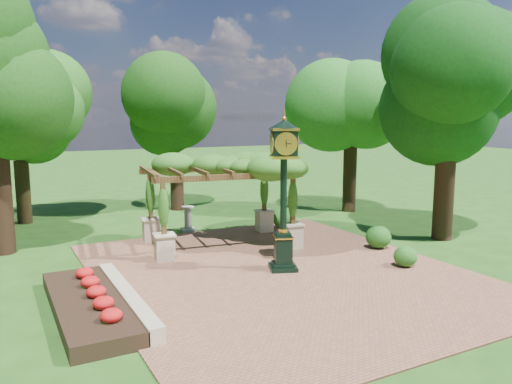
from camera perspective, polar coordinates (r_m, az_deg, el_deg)
name	(u,v)px	position (r m, az deg, el deg)	size (l,w,h in m)	color
ground	(299,283)	(14.02, 4.90, -10.28)	(120.00, 120.00, 0.00)	#1E4714
brick_plaza	(280,272)	(14.82, 2.77, -9.13)	(10.00, 12.00, 0.04)	brown
border_wall	(127,298)	(12.67, -14.54, -11.66)	(0.35, 5.00, 0.40)	#C6B793
flower_bed	(88,305)	(12.52, -18.64, -12.19)	(1.50, 5.00, 0.36)	red
pedestal_clock	(284,181)	(14.45, 3.19, 1.28)	(1.15, 1.15, 4.50)	black
pergola	(219,171)	(17.47, -4.21, 2.42)	(5.52, 3.87, 3.24)	beige
sundial	(188,220)	(20.19, -7.79, -3.21)	(0.60, 0.60, 1.00)	#97968E
shrub_front	(405,256)	(15.84, 16.71, -7.05)	(0.70, 0.70, 0.63)	#205819
shrub_mid	(378,237)	(17.76, 13.82, -5.01)	(0.87, 0.87, 0.78)	#1C5217
shrub_back	(284,218)	(20.31, 3.21, -2.99)	(0.95, 0.95, 0.85)	#26631C
tree_west_far	(17,111)	(23.31, -25.60, 8.37)	(3.86, 3.86, 6.97)	black
tree_north	(175,113)	(24.59, -9.21, 8.88)	(3.75, 3.75, 6.89)	black
tree_east_far	(352,95)	(24.31, 10.91, 10.88)	(4.04, 4.04, 8.13)	black
tree_east_near	(450,84)	(19.55, 21.30, 11.47)	(4.25, 4.25, 8.34)	#342014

